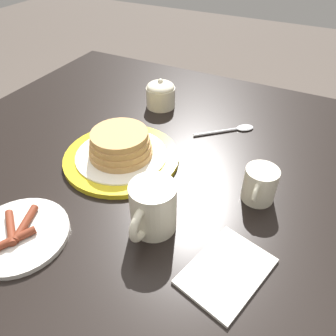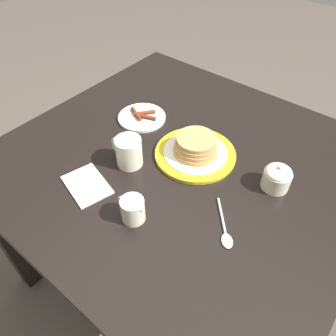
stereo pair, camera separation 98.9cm
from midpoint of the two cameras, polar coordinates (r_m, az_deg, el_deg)
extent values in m
plane|color=#51473F|center=(1.40, 14.30, -28.77)|extent=(8.00, 8.00, 0.00)
cube|color=black|center=(0.77, 23.72, -12.92)|extent=(1.12, 1.05, 0.03)
cube|color=black|center=(1.44, 8.31, 1.96)|extent=(0.07, 0.07, 0.69)
cube|color=black|center=(1.09, -22.59, -25.14)|extent=(0.07, 0.07, 0.69)
cylinder|color=gold|center=(0.78, 26.74, -10.81)|extent=(0.26, 0.26, 0.01)
cylinder|color=white|center=(0.77, 26.93, -10.47)|extent=(0.21, 0.21, 0.00)
cylinder|color=tan|center=(0.77, 27.16, -10.07)|extent=(0.14, 0.14, 0.01)
cylinder|color=tan|center=(0.76, 27.51, -9.43)|extent=(0.14, 0.14, 0.01)
cylinder|color=tan|center=(0.75, 27.88, -8.77)|extent=(0.13, 0.13, 0.01)
cylinder|color=tan|center=(0.74, 28.25, -8.09)|extent=(0.13, 0.13, 0.01)
cylinder|color=silver|center=(0.84, 10.96, -0.39)|extent=(0.17, 0.17, 0.01)
cylinder|color=maroon|center=(0.83, 12.20, -0.40)|extent=(0.08, 0.04, 0.01)
cylinder|color=maroon|center=(0.83, 9.64, 0.45)|extent=(0.08, 0.05, 0.01)
cylinder|color=maroon|center=(0.84, 11.61, 0.77)|extent=(0.06, 0.07, 0.01)
cylinder|color=beige|center=(0.66, 12.21, -12.51)|extent=(0.08, 0.08, 0.10)
torus|color=beige|center=(0.67, 9.14, -10.75)|extent=(0.07, 0.01, 0.07)
cylinder|color=#472819|center=(0.63, 12.77, -10.51)|extent=(0.07, 0.07, 0.00)
cylinder|color=beige|center=(0.59, 18.60, -30.54)|extent=(0.06, 0.06, 0.07)
cone|color=beige|center=(0.57, 22.25, -31.16)|extent=(0.03, 0.03, 0.03)
torus|color=beige|center=(0.59, 15.63, -28.84)|extent=(0.04, 0.01, 0.04)
cylinder|color=beige|center=(0.84, 44.94, -15.63)|extent=(0.08, 0.08, 0.06)
ellipsoid|color=beige|center=(0.82, 46.07, -14.42)|extent=(0.08, 0.08, 0.03)
sphere|color=beige|center=(0.81, 46.68, -13.77)|extent=(0.01, 0.01, 0.01)
cube|color=silver|center=(0.64, 1.51, -22.23)|extent=(0.17, 0.14, 0.01)
cylinder|color=silver|center=(0.73, 38.11, -26.19)|extent=(0.08, 0.09, 0.01)
ellipsoid|color=silver|center=(0.72, 41.76, -31.77)|extent=(0.05, 0.05, 0.01)
camera|label=1|loc=(0.49, -34.19, 22.84)|focal=35.00mm
camera|label=2|loc=(0.49, 145.81, -22.84)|focal=35.00mm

